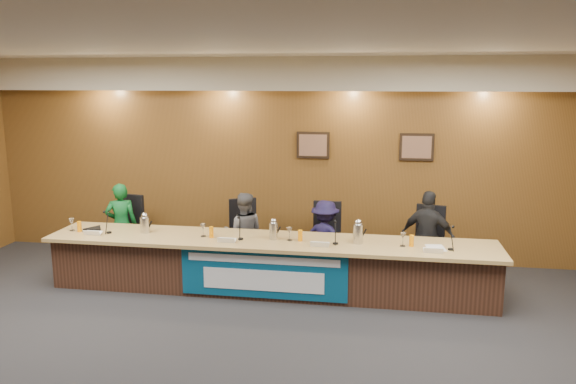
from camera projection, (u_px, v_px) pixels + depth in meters
name	position (u px, v px, depth m)	size (l,w,h in m)	color
floor	(221.00, 380.00, 5.44)	(10.00, 10.00, 0.00)	black
ceiling	(213.00, 40.00, 4.81)	(10.00, 8.00, 0.04)	silver
wall_back	(288.00, 160.00, 9.00)	(10.00, 0.04, 3.20)	brown
soffit	(286.00, 74.00, 8.49)	(10.00, 0.50, 0.50)	beige
dais_body	(269.00, 266.00, 7.70)	(6.00, 0.80, 0.70)	#3B2217
dais_top	(269.00, 241.00, 7.57)	(6.10, 0.95, 0.05)	#AA894F
banner	(263.00, 274.00, 7.29)	(2.20, 0.02, 0.65)	navy
banner_text_upper	(263.00, 260.00, 7.24)	(2.00, 0.01, 0.10)	silver
banner_text_lower	(263.00, 280.00, 7.29)	(1.60, 0.01, 0.28)	silver
wall_photo_left	(313.00, 145.00, 8.86)	(0.52, 0.04, 0.42)	black
wall_photo_right	(417.00, 147.00, 8.60)	(0.52, 0.04, 0.42)	black
panelist_a	(121.00, 225.00, 8.69)	(0.48, 0.31, 1.31)	#0C5320
panelist_b	(244.00, 233.00, 8.39)	(0.60, 0.46, 1.23)	#545459
panelist_c	(325.00, 239.00, 8.20)	(0.74, 0.43, 1.15)	black
panelist_d	(428.00, 237.00, 7.95)	(0.78, 0.33, 1.34)	black
office_chair_a	(125.00, 234.00, 8.82)	(0.48, 0.48, 0.08)	black
office_chair_b	(245.00, 240.00, 8.51)	(0.48, 0.48, 0.08)	black
office_chair_c	(326.00, 243.00, 8.32)	(0.48, 0.48, 0.08)	black
office_chair_d	(427.00, 248.00, 8.08)	(0.48, 0.48, 0.08)	black
nameplate_a	(92.00, 232.00, 7.74)	(0.24, 0.06, 0.09)	white
microphone_a	(109.00, 232.00, 7.87)	(0.07, 0.07, 0.02)	black
juice_glass_a	(79.00, 227.00, 7.93)	(0.06, 0.06, 0.15)	#FF8F05
water_glass_a	(72.00, 225.00, 7.97)	(0.08, 0.08, 0.18)	silver
nameplate_b	(226.00, 240.00, 7.38)	(0.24, 0.06, 0.09)	white
microphone_b	(241.00, 239.00, 7.55)	(0.07, 0.07, 0.02)	black
juice_glass_b	(211.00, 232.00, 7.63)	(0.06, 0.06, 0.15)	#FF8F05
water_glass_b	(203.00, 230.00, 7.68)	(0.08, 0.08, 0.18)	silver
nameplate_c	(320.00, 244.00, 7.20)	(0.24, 0.06, 0.09)	white
microphone_c	(335.00, 243.00, 7.34)	(0.07, 0.07, 0.02)	black
juice_glass_c	(300.00, 236.00, 7.47)	(0.06, 0.06, 0.15)	#FF8F05
water_glass_c	(289.00, 234.00, 7.49)	(0.08, 0.08, 0.18)	silver
nameplate_d	(433.00, 250.00, 6.94)	(0.24, 0.06, 0.09)	white
microphone_d	(451.00, 249.00, 7.08)	(0.07, 0.07, 0.02)	black
juice_glass_d	(412.00, 241.00, 7.23)	(0.06, 0.06, 0.15)	#FF8F05
water_glass_d	(403.00, 240.00, 7.23)	(0.08, 0.08, 0.18)	silver
carafe_left	(145.00, 225.00, 7.88)	(0.13, 0.13, 0.22)	silver
carafe_mid	(274.00, 231.00, 7.54)	(0.12, 0.12, 0.23)	silver
carafe_right	(358.00, 234.00, 7.36)	(0.13, 0.13, 0.26)	silver
speakerphone	(95.00, 229.00, 7.97)	(0.32, 0.32, 0.05)	black
paper_stack	(436.00, 248.00, 7.17)	(0.22, 0.30, 0.01)	white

